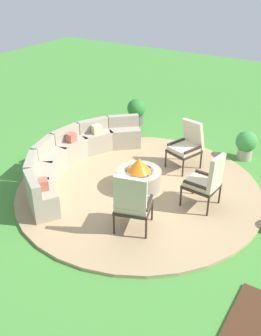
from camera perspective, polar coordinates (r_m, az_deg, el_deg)
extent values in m
plane|color=#478C38|center=(7.85, 1.24, -3.25)|extent=(24.00, 24.00, 0.00)
cylinder|color=tan|center=(7.83, 1.24, -3.06)|extent=(4.94, 4.94, 0.06)
cylinder|color=#9E937F|center=(7.71, 1.26, -1.66)|extent=(0.90, 0.90, 0.39)
cylinder|color=black|center=(7.63, 1.27, -0.62)|extent=(0.59, 0.59, 0.06)
cone|color=orange|center=(7.55, 1.29, 0.50)|extent=(0.47, 0.47, 0.28)
cube|color=#9E937F|center=(9.40, -0.91, 4.60)|extent=(0.82, 0.85, 0.47)
cube|color=#9E937F|center=(9.38, -1.06, 7.05)|extent=(0.61, 0.66, 0.27)
cube|color=#9E937F|center=(9.21, -5.12, 3.95)|extent=(0.86, 0.74, 0.47)
cube|color=#9E937F|center=(9.18, -5.63, 6.40)|extent=(0.73, 0.48, 0.27)
cube|color=#9E937F|center=(8.86, -8.84, 2.62)|extent=(0.78, 0.53, 0.47)
cube|color=#9E937F|center=(8.80, -9.68, 5.06)|extent=(0.75, 0.24, 0.27)
cube|color=#9E937F|center=(8.36, -11.68, 0.66)|extent=(0.83, 0.62, 0.47)
cube|color=#9E937F|center=(8.26, -12.83, 3.08)|extent=(0.75, 0.34, 0.27)
cube|color=#9E937F|center=(7.78, -13.20, -1.85)|extent=(0.86, 0.80, 0.47)
cube|color=#9E937F|center=(7.63, -14.59, 0.53)|extent=(0.69, 0.56, 0.27)
cube|color=#9E937F|center=(7.17, -12.91, -4.71)|extent=(0.78, 0.86, 0.47)
cube|color=#9E937F|center=(6.95, -14.40, -2.41)|extent=(0.53, 0.70, 0.27)
cube|color=beige|center=(9.03, -5.08, 5.78)|extent=(0.26, 0.24, 0.20)
cube|color=#BC5B47|center=(8.68, -8.78, 4.51)|extent=(0.21, 0.18, 0.20)
cube|color=#BC5B47|center=(7.00, -12.81, -2.36)|extent=(0.25, 0.25, 0.19)
cylinder|color=#2D2319|center=(6.91, -1.28, -5.79)|extent=(0.04, 0.04, 0.38)
cylinder|color=#2D2319|center=(6.81, 3.23, -6.42)|extent=(0.04, 0.04, 0.38)
cylinder|color=#2D2319|center=(6.50, -2.48, -8.38)|extent=(0.04, 0.04, 0.38)
cylinder|color=#2D2319|center=(6.40, 2.33, -9.09)|extent=(0.04, 0.04, 0.38)
cube|color=#2D2319|center=(6.52, 0.46, -5.87)|extent=(0.72, 0.73, 0.05)
cube|color=beige|center=(6.48, 0.46, -5.36)|extent=(0.66, 0.68, 0.09)
cube|color=beige|center=(6.11, -0.05, -4.18)|extent=(0.31, 0.59, 0.74)
cube|color=#2D2319|center=(6.50, -1.81, -4.57)|extent=(0.47, 0.20, 0.04)
cube|color=#2D2319|center=(6.40, 2.77, -5.19)|extent=(0.47, 0.20, 0.04)
cylinder|color=#2D2319|center=(7.23, 7.48, -4.27)|extent=(0.04, 0.04, 0.38)
cylinder|color=#2D2319|center=(7.61, 9.32, -2.57)|extent=(0.04, 0.04, 0.38)
cylinder|color=#2D2319|center=(7.04, 11.43, -5.69)|extent=(0.04, 0.04, 0.38)
cylinder|color=#2D2319|center=(7.43, 13.11, -3.87)|extent=(0.04, 0.04, 0.38)
cube|color=#2D2319|center=(7.21, 10.49, -2.64)|extent=(0.57, 0.63, 0.05)
cube|color=beige|center=(7.17, 10.54, -2.17)|extent=(0.53, 0.58, 0.09)
cube|color=beige|center=(6.95, 12.62, -0.83)|extent=(0.55, 0.12, 0.69)
cube|color=#2D2319|center=(6.95, 9.71, -2.54)|extent=(0.08, 0.51, 0.04)
cube|color=#2D2319|center=(7.33, 11.41, -0.94)|extent=(0.08, 0.51, 0.04)
cylinder|color=#2D2319|center=(8.17, 7.80, -0.07)|extent=(0.04, 0.04, 0.38)
cylinder|color=#2D2319|center=(8.50, 5.26, 1.29)|extent=(0.04, 0.04, 0.38)
cylinder|color=#2D2319|center=(8.54, 10.42, 1.07)|extent=(0.04, 0.04, 0.38)
cylinder|color=#2D2319|center=(8.85, 7.90, 2.34)|extent=(0.04, 0.04, 0.38)
cube|color=#2D2319|center=(8.41, 7.95, 2.48)|extent=(0.75, 0.73, 0.05)
cube|color=beige|center=(8.38, 7.98, 2.90)|extent=(0.69, 0.67, 0.09)
cube|color=beige|center=(8.44, 9.32, 5.01)|extent=(0.33, 0.58, 0.66)
cube|color=#2D2319|center=(8.20, 9.27, 2.69)|extent=(0.49, 0.21, 0.04)
cube|color=#2D2319|center=(8.51, 6.80, 3.89)|extent=(0.49, 0.21, 0.04)
cylinder|color=#A89E8E|center=(9.36, 16.60, 2.07)|extent=(0.34, 0.34, 0.26)
sphere|color=#3D8E42|center=(9.23, 16.87, 3.82)|extent=(0.49, 0.49, 0.49)
sphere|color=yellow|center=(9.24, 17.04, 4.41)|extent=(0.15, 0.15, 0.15)
cylinder|color=#605B56|center=(10.92, 0.85, 7.19)|extent=(0.42, 0.42, 0.23)
sphere|color=#2D7A33|center=(10.79, 0.87, 8.90)|extent=(0.51, 0.51, 0.51)
sphere|color=#E55638|center=(10.81, 1.05, 9.51)|extent=(0.19, 0.19, 0.19)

